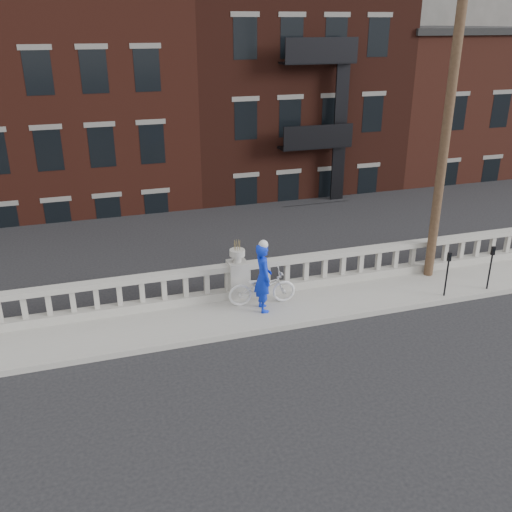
# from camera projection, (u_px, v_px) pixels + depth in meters

# --- Properties ---
(ground) EXTENTS (120.00, 120.00, 0.00)m
(ground) POSITION_uv_depth(u_px,v_px,m) (285.00, 374.00, 13.25)
(ground) COLOR black
(ground) RESTS_ON ground
(sidewalk) EXTENTS (32.00, 2.20, 0.15)m
(sidewalk) POSITION_uv_depth(u_px,v_px,m) (247.00, 313.00, 15.86)
(sidewalk) COLOR #9C9A91
(sidewalk) RESTS_ON ground
(balustrade) EXTENTS (28.00, 0.34, 1.03)m
(balustrade) POSITION_uv_depth(u_px,v_px,m) (238.00, 281.00, 16.48)
(balustrade) COLOR #9C9A91
(balustrade) RESTS_ON sidewalk
(planter_pedestal) EXTENTS (0.55, 0.55, 1.76)m
(planter_pedestal) POSITION_uv_depth(u_px,v_px,m) (238.00, 275.00, 16.41)
(planter_pedestal) COLOR #9C9A91
(planter_pedestal) RESTS_ON sidewalk
(lower_level) EXTENTS (80.00, 44.00, 20.80)m
(lower_level) POSITION_uv_depth(u_px,v_px,m) (154.00, 115.00, 32.68)
(lower_level) COLOR #605E59
(lower_level) RESTS_ON ground
(utility_pole) EXTENTS (1.60, 0.28, 10.00)m
(utility_pole) POSITION_uv_depth(u_px,v_px,m) (449.00, 111.00, 16.17)
(utility_pole) COLOR #422D1E
(utility_pole) RESTS_ON sidewalk
(parking_meter_a) EXTENTS (0.10, 0.09, 1.36)m
(parking_meter_a) POSITION_uv_depth(u_px,v_px,m) (448.00, 269.00, 16.40)
(parking_meter_a) COLOR black
(parking_meter_a) RESTS_ON sidewalk
(parking_meter_b) EXTENTS (0.10, 0.09, 1.36)m
(parking_meter_b) POSITION_uv_depth(u_px,v_px,m) (491.00, 263.00, 16.82)
(parking_meter_b) COLOR black
(parking_meter_b) RESTS_ON sidewalk
(bicycle) EXTENTS (1.98, 0.86, 1.01)m
(bicycle) POSITION_uv_depth(u_px,v_px,m) (262.00, 287.00, 16.07)
(bicycle) COLOR silver
(bicycle) RESTS_ON sidewalk
(cyclist) EXTENTS (0.50, 0.74, 1.96)m
(cyclist) POSITION_uv_depth(u_px,v_px,m) (263.00, 277.00, 15.54)
(cyclist) COLOR #0D2ACC
(cyclist) RESTS_ON sidewalk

